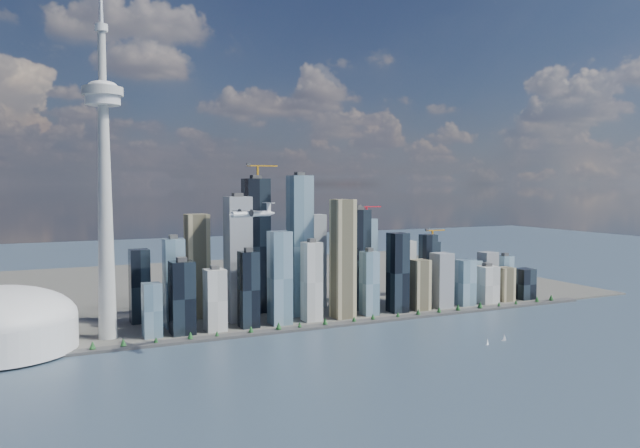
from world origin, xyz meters
name	(u,v)px	position (x,y,z in m)	size (l,w,h in m)	color
ground	(401,372)	(0.00, 0.00, 0.00)	(4000.00, 4000.00, 0.00)	#2D404F
seawall	(314,327)	(0.00, 250.00, 2.00)	(1100.00, 22.00, 4.00)	#383838
land	(229,285)	(0.00, 700.00, 1.50)	(1400.00, 900.00, 3.00)	#4C4C47
shoreline_trees	(314,323)	(0.00, 250.00, 8.78)	(960.53, 7.20, 8.80)	#3F2D1E
skyscraper_cluster	(325,269)	(59.62, 336.82, 79.85)	(736.00, 142.00, 257.38)	black
needle_tower	(105,176)	(-300.00, 310.00, 235.84)	(56.00, 56.00, 550.50)	#ACACA7
airplane	(252,213)	(-133.30, 155.30, 186.63)	(73.07, 65.29, 18.22)	silver
sailboat_west	(487,343)	(177.45, 55.18, 3.12)	(6.86, 3.98, 9.72)	silver
sailboat_east	(504,338)	(214.66, 63.37, 3.27)	(7.28, 3.89, 10.20)	silver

